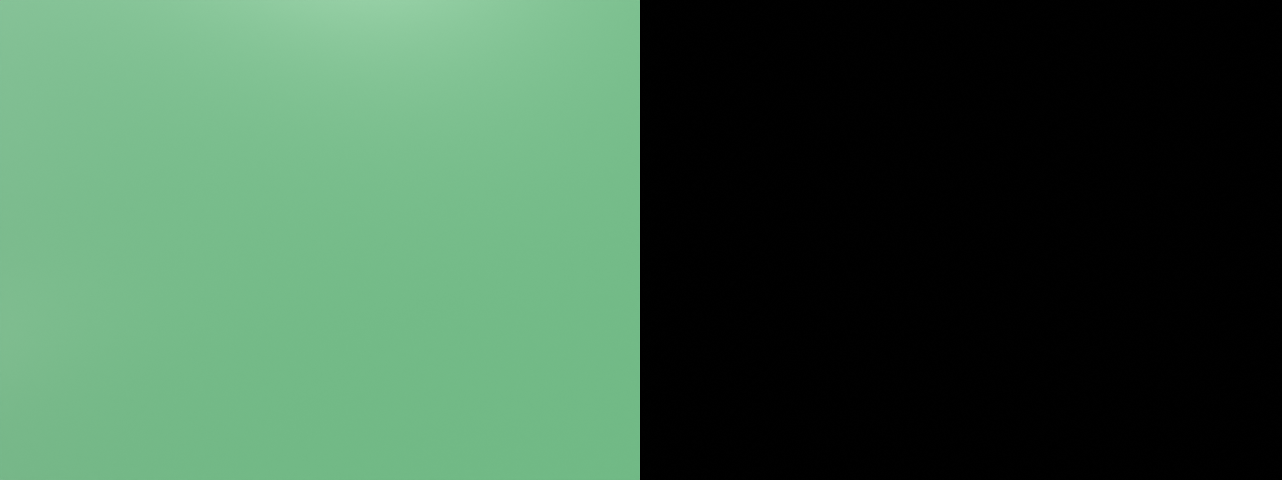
# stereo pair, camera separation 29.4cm
# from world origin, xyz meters

# --- Properties ---
(loose_tire) EXTENTS (1.15, 0.70, 1.10)m
(loose_tire) POSITION_xyz_m (0.89, 5.16, 0.70)
(loose_tire) COLOR black
(loose_tire) RESTS_ON sidewalk_curb
(stop_sign) EXTENTS (0.76, 0.08, 2.36)m
(stop_sign) POSITION_xyz_m (3.75, 4.61, 1.79)
(stop_sign) COLOR gray
(stop_sign) RESTS_ON sidewalk_curb
(dump_truck_blue) EXTENTS (7.06, 2.94, 3.00)m
(dump_truck_blue) POSITION_xyz_m (13.26, 1.46, 1.61)
(dump_truck_blue) COLOR #1E3899
(dump_truck_blue) RESTS_ON ground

